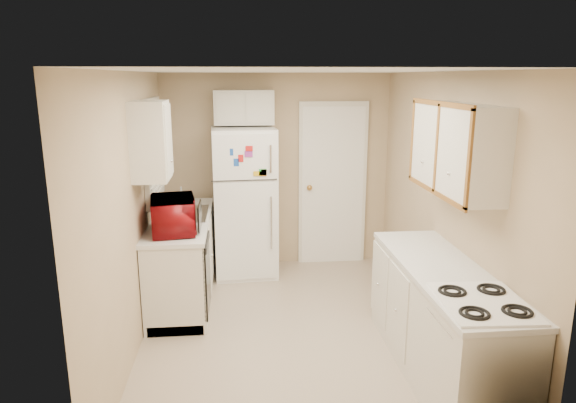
{
  "coord_description": "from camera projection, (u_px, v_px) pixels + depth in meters",
  "views": [
    {
      "loc": [
        -0.48,
        -4.41,
        2.36
      ],
      "look_at": [
        0.0,
        0.5,
        1.15
      ],
      "focal_mm": 32.0,
      "sensor_mm": 36.0,
      "label": 1
    }
  ],
  "objects": [
    {
      "name": "floor",
      "position": [
        293.0,
        331.0,
        4.87
      ],
      "size": [
        3.8,
        3.8,
        0.0
      ],
      "primitive_type": "plane",
      "color": "beige",
      "rests_on": "ground"
    },
    {
      "name": "ceiling",
      "position": [
        294.0,
        71.0,
        4.3
      ],
      "size": [
        3.8,
        3.8,
        0.0
      ],
      "primitive_type": "plane",
      "color": "white",
      "rests_on": "floor"
    },
    {
      "name": "wall_left",
      "position": [
        133.0,
        213.0,
        4.45
      ],
      "size": [
        3.8,
        3.8,
        0.0
      ],
      "primitive_type": "plane",
      "color": "tan",
      "rests_on": "floor"
    },
    {
      "name": "wall_right",
      "position": [
        445.0,
        206.0,
        4.72
      ],
      "size": [
        3.8,
        3.8,
        0.0
      ],
      "primitive_type": "plane",
      "color": "tan",
      "rests_on": "floor"
    },
    {
      "name": "wall_back",
      "position": [
        277.0,
        171.0,
        6.42
      ],
      "size": [
        2.8,
        2.8,
        0.0
      ],
      "primitive_type": "plane",
      "color": "tan",
      "rests_on": "floor"
    },
    {
      "name": "wall_front",
      "position": [
        332.0,
        298.0,
        2.75
      ],
      "size": [
        2.8,
        2.8,
        0.0
      ],
      "primitive_type": "plane",
      "color": "tan",
      "rests_on": "floor"
    },
    {
      "name": "left_counter",
      "position": [
        183.0,
        258.0,
        5.53
      ],
      "size": [
        0.6,
        1.8,
        0.9
      ],
      "primitive_type": "cube",
      "color": "silver",
      "rests_on": "floor"
    },
    {
      "name": "dishwasher",
      "position": [
        207.0,
        274.0,
        4.97
      ],
      "size": [
        0.03,
        0.58,
        0.72
      ],
      "primitive_type": "cube",
      "color": "black",
      "rests_on": "floor"
    },
    {
      "name": "sink",
      "position": [
        183.0,
        218.0,
        5.57
      ],
      "size": [
        0.54,
        0.74,
        0.16
      ],
      "primitive_type": "cube",
      "color": "gray",
      "rests_on": "left_counter"
    },
    {
      "name": "microwave",
      "position": [
        173.0,
        216.0,
        4.91
      ],
      "size": [
        0.64,
        0.41,
        0.4
      ],
      "primitive_type": "imported",
      "rotation": [
        0.0,
        0.0,
        1.72
      ],
      "color": "maroon",
      "rests_on": "left_counter"
    },
    {
      "name": "soap_bottle",
      "position": [
        181.0,
        196.0,
        5.96
      ],
      "size": [
        0.1,
        0.11,
        0.21
      ],
      "primitive_type": "imported",
      "rotation": [
        0.0,
        0.0,
        0.09
      ],
      "color": "silver",
      "rests_on": "left_counter"
    },
    {
      "name": "window_blinds",
      "position": [
        154.0,
        150.0,
        5.37
      ],
      "size": [
        0.1,
        0.98,
        1.08
      ],
      "primitive_type": "cube",
      "color": "silver",
      "rests_on": "wall_left"
    },
    {
      "name": "upper_cabinet_left",
      "position": [
        151.0,
        141.0,
        4.53
      ],
      "size": [
        0.3,
        0.45,
        0.7
      ],
      "primitive_type": "cube",
      "color": "silver",
      "rests_on": "wall_left"
    },
    {
      "name": "refrigerator",
      "position": [
        245.0,
        202.0,
        6.16
      ],
      "size": [
        0.77,
        0.75,
        1.78
      ],
      "primitive_type": "cube",
      "rotation": [
        0.0,
        0.0,
        0.05
      ],
      "color": "white",
      "rests_on": "floor"
    },
    {
      "name": "cabinet_over_fridge",
      "position": [
        244.0,
        107.0,
        6.05
      ],
      "size": [
        0.7,
        0.3,
        0.4
      ],
      "primitive_type": "cube",
      "color": "silver",
      "rests_on": "wall_back"
    },
    {
      "name": "interior_door",
      "position": [
        332.0,
        185.0,
        6.49
      ],
      "size": [
        0.86,
        0.06,
        2.08
      ],
      "primitive_type": "cube",
      "color": "white",
      "rests_on": "floor"
    },
    {
      "name": "right_counter",
      "position": [
        441.0,
        322.0,
        4.09
      ],
      "size": [
        0.6,
        2.0,
        0.9
      ],
      "primitive_type": "cube",
      "color": "silver",
      "rests_on": "floor"
    },
    {
      "name": "stove",
      "position": [
        477.0,
        370.0,
        3.49
      ],
      "size": [
        0.59,
        0.7,
        0.82
      ],
      "primitive_type": "cube",
      "rotation": [
        0.0,
        0.0,
        -0.06
      ],
      "color": "white",
      "rests_on": "floor"
    },
    {
      "name": "upper_cabinet_right",
      "position": [
        457.0,
        148.0,
        4.08
      ],
      "size": [
        0.3,
        1.2,
        0.7
      ],
      "primitive_type": "cube",
      "color": "silver",
      "rests_on": "wall_right"
    }
  ]
}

